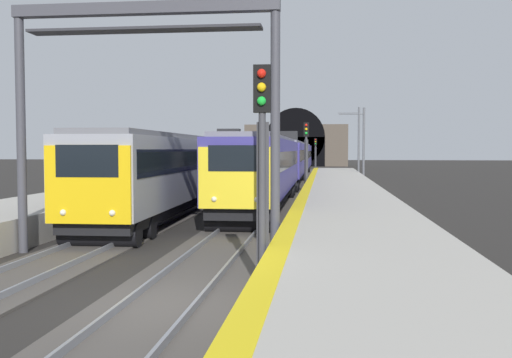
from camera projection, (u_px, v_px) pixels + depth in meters
ground_plane at (163, 307)px, 11.89m from camera, size 320.00×320.00×0.00m
platform_right at (375, 287)px, 11.37m from camera, size 112.00×4.44×1.04m
platform_right_edge_strip at (274, 258)px, 11.58m from camera, size 112.00×0.50×0.01m
track_main_line at (163, 305)px, 11.89m from camera, size 160.00×2.90×0.21m
train_main_approaching at (288, 160)px, 51.26m from camera, size 61.14×2.94×4.75m
train_adjacent_platform at (229, 162)px, 45.60m from camera, size 56.13×3.26×4.77m
railway_signal_near at (262, 155)px, 13.05m from camera, size 0.39×0.38×5.06m
railway_signal_mid at (306, 150)px, 43.60m from camera, size 0.39×0.38×5.17m
railway_signal_far at (316, 151)px, 86.94m from camera, size 0.39×0.38×4.77m
overhead_signal_gantry at (144, 69)px, 17.39m from camera, size 0.70×8.10×7.53m
tunnel_portal at (296, 145)px, 108.89m from camera, size 2.63×19.10×10.76m
catenary_mast_near at (358, 142)px, 62.70m from camera, size 0.22×2.34×7.66m
catenary_mast_far at (363, 144)px, 54.72m from camera, size 0.22×2.43×7.06m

